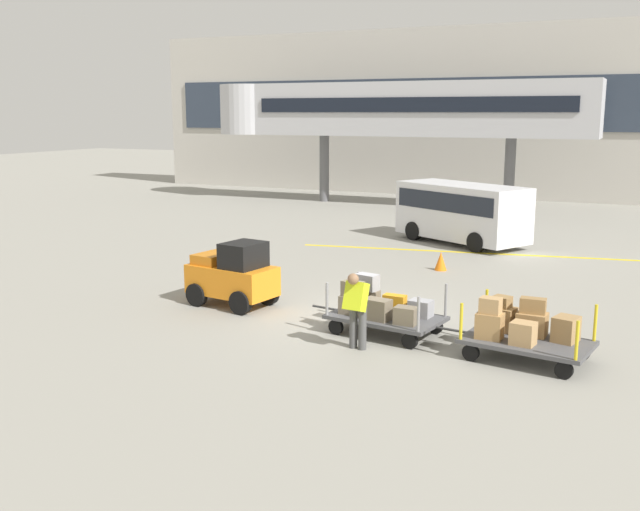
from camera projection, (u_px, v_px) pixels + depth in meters
name	position (u px, v px, depth m)	size (l,w,h in m)	color
ground_plane	(356.00, 319.00, 16.43)	(120.00, 120.00, 0.00)	gray
apron_lead_line	(578.00, 258.00, 23.38)	(18.24, 0.20, 0.01)	yellow
terminal_building	(538.00, 113.00, 38.72)	(45.44, 2.51, 9.12)	#BCB7AD
jet_bridge	(380.00, 110.00, 36.12)	(19.38, 3.00, 6.03)	#B7B7BC
baggage_tug	(233.00, 275.00, 17.47)	(2.25, 1.51, 1.58)	orange
baggage_cart_lead	(382.00, 309.00, 15.29)	(3.08, 1.74, 1.16)	#4C4C4F
baggage_cart_middle	(522.00, 330.00, 13.74)	(3.08, 1.74, 1.19)	#4C4C4F
baggage_handler	(356.00, 307.00, 14.18)	(0.44, 0.46, 1.56)	#4C4C4C
shuttle_van	(462.00, 209.00, 25.75)	(5.12, 3.96, 2.10)	silver
safety_cone_near	(441.00, 261.00, 21.49)	(0.36, 0.36, 0.55)	orange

